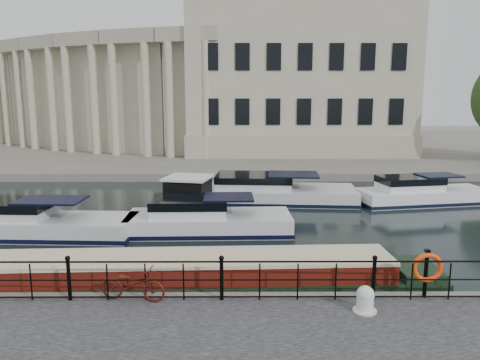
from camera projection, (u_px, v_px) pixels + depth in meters
name	position (u px, v px, depth m)	size (l,w,h in m)	color
ground_plane	(224.00, 285.00, 14.66)	(160.00, 160.00, 0.00)	black
far_bank	(234.00, 146.00, 52.99)	(120.00, 42.00, 0.55)	#6B665B
railing	(222.00, 276.00, 12.23)	(24.14, 0.14, 1.22)	black
civic_building	(224.00, 84.00, 47.57)	(53.55, 31.84, 16.85)	#ADA38C
bicycle	(133.00, 284.00, 12.22)	(0.61, 1.74, 0.92)	#48130D
mooring_bollard	(365.00, 299.00, 11.63)	(0.59, 0.59, 0.67)	silver
life_ring_post	(427.00, 268.00, 12.30)	(0.81, 0.21, 1.33)	black
narrowboat	(186.00, 283.00, 13.92)	(15.36, 2.67, 1.56)	black
harbour_hut	(189.00, 200.00, 22.27)	(3.21, 2.85, 2.17)	#6B665B
cabin_cruisers	(234.00, 208.00, 23.26)	(27.56, 9.99, 1.99)	silver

